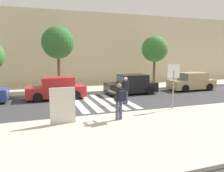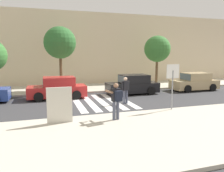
{
  "view_description": "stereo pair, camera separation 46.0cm",
  "coord_description": "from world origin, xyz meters",
  "px_view_note": "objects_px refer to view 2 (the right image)",
  "views": [
    {
      "loc": [
        -4.06,
        -13.58,
        3.18
      ],
      "look_at": [
        0.6,
        -0.2,
        1.1
      ],
      "focal_mm": 35.0,
      "sensor_mm": 36.0,
      "label": 1
    },
    {
      "loc": [
        -3.63,
        -13.72,
        3.18
      ],
      "look_at": [
        0.6,
        -0.2,
        1.1
      ],
      "focal_mm": 35.0,
      "sensor_mm": 36.0,
      "label": 2
    }
  ],
  "objects_px": {
    "photographer_with_backpack": "(116,98)",
    "street_tree_east": "(157,49)",
    "stop_sign": "(173,77)",
    "parked_car_black": "(133,85)",
    "pedestrian_crossing": "(125,89)",
    "parked_car_red": "(58,88)",
    "parked_car_tan": "(195,82)",
    "street_tree_center": "(60,43)",
    "advertising_board": "(60,105)"
  },
  "relations": [
    {
      "from": "stop_sign",
      "to": "photographer_with_backpack",
      "type": "distance_m",
      "value": 3.75
    },
    {
      "from": "parked_car_black",
      "to": "street_tree_center",
      "type": "distance_m",
      "value": 6.95
    },
    {
      "from": "stop_sign",
      "to": "parked_car_black",
      "type": "height_order",
      "value": "stop_sign"
    },
    {
      "from": "pedestrian_crossing",
      "to": "parked_car_black",
      "type": "relative_size",
      "value": 0.42
    },
    {
      "from": "photographer_with_backpack",
      "to": "parked_car_black",
      "type": "distance_m",
      "value": 7.6
    },
    {
      "from": "parked_car_red",
      "to": "street_tree_east",
      "type": "xyz_separation_m",
      "value": [
        9.43,
        2.65,
        2.92
      ]
    },
    {
      "from": "stop_sign",
      "to": "photographer_with_backpack",
      "type": "height_order",
      "value": "stop_sign"
    },
    {
      "from": "photographer_with_backpack",
      "to": "street_tree_east",
      "type": "xyz_separation_m",
      "value": [
        7.2,
        9.32,
        2.47
      ]
    },
    {
      "from": "photographer_with_backpack",
      "to": "street_tree_center",
      "type": "xyz_separation_m",
      "value": [
        -1.76,
        9.51,
        2.93
      ]
    },
    {
      "from": "parked_car_tan",
      "to": "street_tree_center",
      "type": "height_order",
      "value": "street_tree_center"
    },
    {
      "from": "pedestrian_crossing",
      "to": "advertising_board",
      "type": "bearing_deg",
      "value": -143.49
    },
    {
      "from": "stop_sign",
      "to": "street_tree_center",
      "type": "distance_m",
      "value": 10.3
    },
    {
      "from": "pedestrian_crossing",
      "to": "parked_car_red",
      "type": "distance_m",
      "value": 5.11
    },
    {
      "from": "parked_car_black",
      "to": "pedestrian_crossing",
      "type": "bearing_deg",
      "value": -120.14
    },
    {
      "from": "pedestrian_crossing",
      "to": "street_tree_center",
      "type": "relative_size",
      "value": 0.33
    },
    {
      "from": "parked_car_tan",
      "to": "street_tree_east",
      "type": "height_order",
      "value": "street_tree_east"
    },
    {
      "from": "parked_car_black",
      "to": "parked_car_tan",
      "type": "relative_size",
      "value": 1.0
    },
    {
      "from": "stop_sign",
      "to": "street_tree_east",
      "type": "distance_m",
      "value": 9.3
    },
    {
      "from": "parked_car_red",
      "to": "street_tree_center",
      "type": "height_order",
      "value": "street_tree_center"
    },
    {
      "from": "stop_sign",
      "to": "parked_car_red",
      "type": "relative_size",
      "value": 0.61
    },
    {
      "from": "parked_car_tan",
      "to": "street_tree_east",
      "type": "relative_size",
      "value": 0.86
    },
    {
      "from": "parked_car_black",
      "to": "advertising_board",
      "type": "bearing_deg",
      "value": -134.21
    },
    {
      "from": "parked_car_black",
      "to": "parked_car_tan",
      "type": "distance_m",
      "value": 5.89
    },
    {
      "from": "pedestrian_crossing",
      "to": "street_tree_east",
      "type": "xyz_separation_m",
      "value": [
        5.38,
        5.75,
        2.67
      ]
    },
    {
      "from": "photographer_with_backpack",
      "to": "parked_car_tan",
      "type": "bearing_deg",
      "value": 35.06
    },
    {
      "from": "parked_car_black",
      "to": "street_tree_center",
      "type": "relative_size",
      "value": 0.77
    },
    {
      "from": "stop_sign",
      "to": "parked_car_tan",
      "type": "distance_m",
      "value": 8.37
    },
    {
      "from": "parked_car_black",
      "to": "parked_car_tan",
      "type": "height_order",
      "value": "same"
    },
    {
      "from": "parked_car_black",
      "to": "advertising_board",
      "type": "distance_m",
      "value": 8.83
    },
    {
      "from": "photographer_with_backpack",
      "to": "pedestrian_crossing",
      "type": "bearing_deg",
      "value": 63.04
    },
    {
      "from": "photographer_with_backpack",
      "to": "stop_sign",
      "type": "bearing_deg",
      "value": 14.77
    },
    {
      "from": "advertising_board",
      "to": "parked_car_black",
      "type": "bearing_deg",
      "value": 45.79
    },
    {
      "from": "photographer_with_backpack",
      "to": "pedestrian_crossing",
      "type": "distance_m",
      "value": 4.01
    },
    {
      "from": "street_tree_east",
      "to": "stop_sign",
      "type": "bearing_deg",
      "value": -113.52
    },
    {
      "from": "street_tree_east",
      "to": "street_tree_center",
      "type": "bearing_deg",
      "value": 178.84
    },
    {
      "from": "pedestrian_crossing",
      "to": "advertising_board",
      "type": "height_order",
      "value": "advertising_board"
    },
    {
      "from": "stop_sign",
      "to": "photographer_with_backpack",
      "type": "bearing_deg",
      "value": -165.23
    },
    {
      "from": "pedestrian_crossing",
      "to": "stop_sign",
      "type": "bearing_deg",
      "value": -56.65
    },
    {
      "from": "parked_car_red",
      "to": "street_tree_east",
      "type": "distance_m",
      "value": 10.22
    },
    {
      "from": "parked_car_red",
      "to": "parked_car_tan",
      "type": "bearing_deg",
      "value": -0.0
    },
    {
      "from": "photographer_with_backpack",
      "to": "parked_car_black",
      "type": "height_order",
      "value": "photographer_with_backpack"
    },
    {
      "from": "pedestrian_crossing",
      "to": "street_tree_east",
      "type": "distance_m",
      "value": 8.32
    },
    {
      "from": "photographer_with_backpack",
      "to": "street_tree_center",
      "type": "distance_m",
      "value": 10.1
    },
    {
      "from": "parked_car_tan",
      "to": "street_tree_center",
      "type": "distance_m",
      "value": 12.1
    },
    {
      "from": "photographer_with_backpack",
      "to": "street_tree_east",
      "type": "height_order",
      "value": "street_tree_east"
    },
    {
      "from": "stop_sign",
      "to": "advertising_board",
      "type": "bearing_deg",
      "value": -174.49
    },
    {
      "from": "stop_sign",
      "to": "street_tree_east",
      "type": "height_order",
      "value": "street_tree_east"
    },
    {
      "from": "pedestrian_crossing",
      "to": "parked_car_black",
      "type": "xyz_separation_m",
      "value": [
        1.8,
        3.1,
        -0.25
      ]
    },
    {
      "from": "pedestrian_crossing",
      "to": "parked_car_tan",
      "type": "distance_m",
      "value": 8.3
    },
    {
      "from": "photographer_with_backpack",
      "to": "parked_car_red",
      "type": "relative_size",
      "value": 0.42
    }
  ]
}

